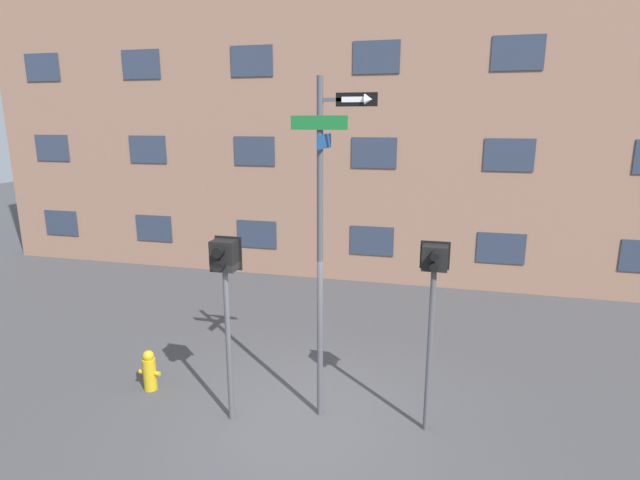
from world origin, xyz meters
The scene contains 6 objects.
ground_plane centered at (0.00, 0.00, 0.00)m, with size 60.00×60.00×0.00m, color #424244.
building_facade centered at (0.00, 7.35, 6.08)m, with size 24.00×0.63×12.17m.
street_sign_pole centered at (0.26, 0.29, 2.97)m, with size 1.18×0.76×5.08m.
pedestrian_signal_left centered at (-1.10, -0.15, 2.28)m, with size 0.41×0.40×2.86m.
pedestrian_signal_right centered at (1.83, 0.30, 2.24)m, with size 0.41×0.40×2.86m.
fire_hydrant centered at (-2.80, 0.31, 0.35)m, with size 0.38×0.22×0.71m.
Camera 1 is at (1.91, -6.47, 4.48)m, focal length 28.00 mm.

